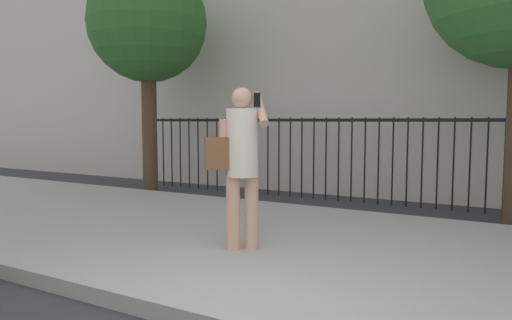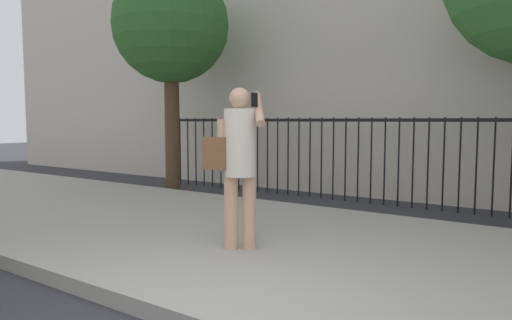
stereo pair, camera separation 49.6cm
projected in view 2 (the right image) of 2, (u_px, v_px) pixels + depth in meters
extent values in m
cube|color=#9E9B93|center=(344.00, 257.00, 5.04)|extent=(28.00, 4.40, 0.15)
cube|color=black|center=(437.00, 120.00, 7.94)|extent=(12.00, 0.04, 0.06)
cylinder|color=black|center=(180.00, 151.00, 11.42)|extent=(0.03, 0.03, 1.60)
cylinder|color=black|center=(188.00, 151.00, 11.28)|extent=(0.03, 0.03, 1.60)
cylinder|color=black|center=(196.00, 152.00, 11.13)|extent=(0.03, 0.03, 1.60)
cylinder|color=black|center=(204.00, 152.00, 10.99)|extent=(0.03, 0.03, 1.60)
cylinder|color=black|center=(212.00, 153.00, 10.84)|extent=(0.03, 0.03, 1.60)
cylinder|color=black|center=(221.00, 153.00, 10.70)|extent=(0.03, 0.03, 1.60)
cylinder|color=black|center=(230.00, 154.00, 10.55)|extent=(0.03, 0.03, 1.60)
cylinder|color=black|center=(239.00, 154.00, 10.40)|extent=(0.03, 0.03, 1.60)
cylinder|color=black|center=(248.00, 154.00, 10.26)|extent=(0.03, 0.03, 1.60)
cylinder|color=black|center=(258.00, 155.00, 10.11)|extent=(0.03, 0.03, 1.60)
cylinder|color=black|center=(267.00, 155.00, 9.97)|extent=(0.03, 0.03, 1.60)
cylinder|color=black|center=(278.00, 156.00, 9.82)|extent=(0.03, 0.03, 1.60)
cylinder|color=black|center=(288.00, 157.00, 9.68)|extent=(0.03, 0.03, 1.60)
cylinder|color=black|center=(299.00, 157.00, 9.53)|extent=(0.03, 0.03, 1.60)
cylinder|color=black|center=(310.00, 158.00, 9.38)|extent=(0.03, 0.03, 1.60)
cylinder|color=black|center=(321.00, 158.00, 9.24)|extent=(0.03, 0.03, 1.60)
cylinder|color=black|center=(333.00, 159.00, 9.09)|extent=(0.03, 0.03, 1.60)
cylinder|color=black|center=(345.00, 159.00, 8.95)|extent=(0.03, 0.03, 1.60)
cylinder|color=black|center=(358.00, 160.00, 8.80)|extent=(0.03, 0.03, 1.60)
cylinder|color=black|center=(371.00, 161.00, 8.66)|extent=(0.03, 0.03, 1.60)
cylinder|color=black|center=(385.00, 161.00, 8.51)|extent=(0.03, 0.03, 1.60)
cylinder|color=black|center=(399.00, 162.00, 8.36)|extent=(0.03, 0.03, 1.60)
cylinder|color=black|center=(413.00, 163.00, 8.22)|extent=(0.03, 0.03, 1.60)
cylinder|color=black|center=(428.00, 164.00, 8.07)|extent=(0.03, 0.03, 1.60)
cylinder|color=black|center=(444.00, 165.00, 7.93)|extent=(0.03, 0.03, 1.60)
cylinder|color=black|center=(460.00, 165.00, 7.78)|extent=(0.03, 0.03, 1.60)
cylinder|color=black|center=(476.00, 166.00, 7.64)|extent=(0.03, 0.03, 1.60)
cylinder|color=black|center=(494.00, 167.00, 7.49)|extent=(0.03, 0.03, 1.60)
cylinder|color=black|center=(512.00, 168.00, 7.34)|extent=(0.03, 0.03, 1.60)
cylinder|color=tan|center=(249.00, 212.00, 5.10)|extent=(0.15, 0.15, 0.79)
cylinder|color=tan|center=(231.00, 213.00, 5.08)|extent=(0.15, 0.15, 0.79)
cylinder|color=silver|center=(240.00, 143.00, 5.02)|extent=(0.48, 0.48, 0.72)
sphere|color=tan|center=(240.00, 98.00, 4.98)|extent=(0.22, 0.22, 0.22)
cylinder|color=tan|center=(259.00, 109.00, 5.01)|extent=(0.39, 0.44, 0.39)
cylinder|color=tan|center=(221.00, 145.00, 5.01)|extent=(0.09, 0.09, 0.55)
cube|color=black|center=(254.00, 100.00, 4.94)|extent=(0.06, 0.05, 0.15)
cube|color=brown|center=(216.00, 153.00, 5.01)|extent=(0.32, 0.30, 0.34)
cylinder|color=#4C3823|center=(172.00, 125.00, 10.06)|extent=(0.31, 0.31, 2.89)
sphere|color=#2D6628|center=(171.00, 24.00, 9.88)|extent=(2.46, 2.46, 2.46)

